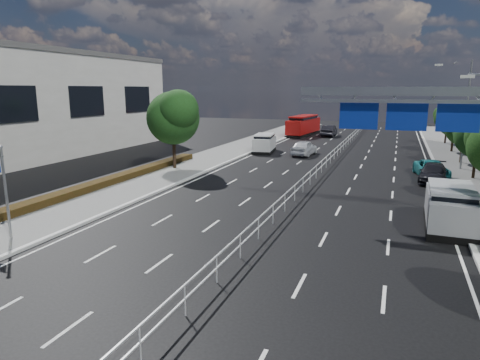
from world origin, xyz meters
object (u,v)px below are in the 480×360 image
(overhead_gantry, at_px, (423,111))
(parked_car_teal, at_px, (432,169))
(near_car_dark, at_px, (329,131))
(parked_car_dark, at_px, (433,173))
(near_car_silver, at_px, (304,148))
(silver_minivan, at_px, (450,208))
(white_minivan, at_px, (264,143))
(red_bus, at_px, (303,125))

(overhead_gantry, bearing_deg, parked_car_teal, 82.56)
(near_car_dark, height_order, parked_car_dark, near_car_dark)
(overhead_gantry, distance_m, near_car_dark, 40.57)
(overhead_gantry, relative_size, near_car_silver, 2.26)
(overhead_gantry, height_order, silver_minivan, overhead_gantry)
(white_minivan, bearing_deg, parked_car_dark, -39.85)
(white_minivan, relative_size, parked_car_dark, 1.04)
(overhead_gantry, xyz_separation_m, white_minivan, (-14.56, 20.27, -4.64))
(parked_car_dark, bearing_deg, overhead_gantry, -92.55)
(near_car_silver, height_order, silver_minivan, silver_minivan)
(red_bus, xyz_separation_m, parked_car_dark, (15.80, -28.76, -0.84))
(near_car_silver, bearing_deg, white_minivan, -2.39)
(red_bus, relative_size, silver_minivan, 1.93)
(parked_car_teal, bearing_deg, near_car_silver, 138.65)
(red_bus, bearing_deg, parked_car_teal, -53.43)
(overhead_gantry, distance_m, red_bus, 41.61)
(white_minivan, distance_m, near_car_dark, 19.08)
(white_minivan, xyz_separation_m, near_car_silver, (4.50, -0.58, -0.19))
(silver_minivan, height_order, parked_car_teal, silver_minivan)
(red_bus, xyz_separation_m, near_car_dark, (3.79, 0.02, -0.72))
(white_minivan, xyz_separation_m, parked_car_dark, (16.12, -10.15, -0.30))
(overhead_gantry, height_order, white_minivan, overhead_gantry)
(parked_car_teal, bearing_deg, overhead_gantry, -105.12)
(near_car_dark, bearing_deg, parked_car_dark, 113.27)
(parked_car_teal, height_order, parked_car_dark, parked_car_dark)
(near_car_dark, distance_m, parked_car_dark, 31.18)
(parked_car_dark, bearing_deg, near_car_silver, 146.76)
(white_minivan, distance_m, red_bus, 18.62)
(overhead_gantry, xyz_separation_m, silver_minivan, (1.56, -1.27, -4.57))
(white_minivan, height_order, parked_car_dark, white_minivan)
(overhead_gantry, height_order, red_bus, overhead_gantry)
(overhead_gantry, bearing_deg, silver_minivan, -39.04)
(near_car_dark, xyz_separation_m, parked_car_dark, (12.01, -28.78, -0.12))
(white_minivan, xyz_separation_m, near_car_dark, (4.11, 18.63, -0.18))
(overhead_gantry, bearing_deg, parked_car_dark, 81.24)
(red_bus, bearing_deg, overhead_gantry, -63.71)
(silver_minivan, relative_size, parked_car_dark, 1.12)
(near_car_silver, distance_m, parked_car_dark, 15.05)
(silver_minivan, distance_m, parked_car_teal, 13.22)
(near_car_silver, distance_m, silver_minivan, 23.96)
(near_car_silver, xyz_separation_m, near_car_dark, (-0.39, 19.21, 0.02))
(near_car_dark, relative_size, parked_car_teal, 1.03)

